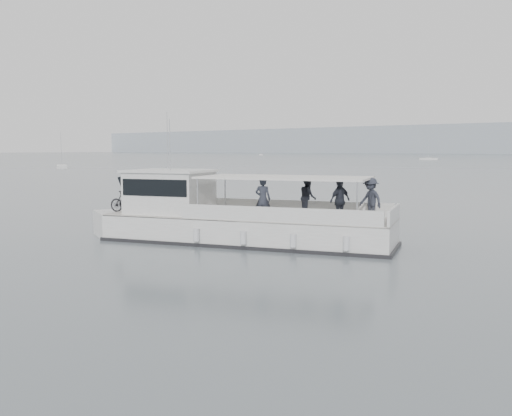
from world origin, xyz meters
The scene contains 2 objects.
ground centered at (0.00, 0.00, 0.00)m, with size 1400.00×1400.00×0.00m, color slate.
tour_boat centered at (2.86, 3.14, 1.01)m, with size 14.51×7.70×6.18m.
Camera 1 is at (20.42, -15.67, 4.17)m, focal length 40.00 mm.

